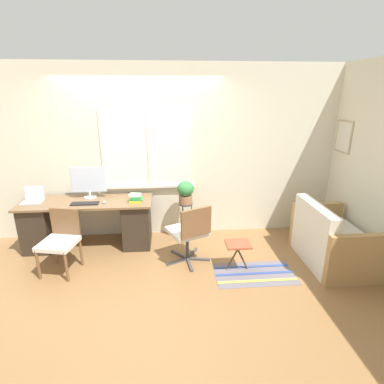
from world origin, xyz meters
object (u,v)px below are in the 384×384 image
at_px(folding_stool, 238,246).
at_px(monitor, 89,181).
at_px(mouse, 104,202).
at_px(desk_chair_wooden, 60,239).
at_px(book_stack, 136,198).
at_px(couch_loveseat, 331,242).
at_px(office_chair_swivel, 190,232).
at_px(keyboard, 85,204).
at_px(laptop, 33,199).
at_px(plant_stand, 186,209).
at_px(potted_plant, 186,192).

bearing_deg(folding_stool, monitor, 154.45).
distance_m(mouse, desk_chair_wooden, 0.79).
distance_m(monitor, book_stack, 0.79).
xyz_separation_m(desk_chair_wooden, folding_stool, (2.32, -0.19, -0.11)).
bearing_deg(couch_loveseat, book_stack, 76.09).
bearing_deg(monitor, book_stack, -19.35).
distance_m(monitor, folding_stool, 2.41).
bearing_deg(office_chair_swivel, mouse, -47.53).
bearing_deg(keyboard, monitor, 87.44).
relative_size(laptop, couch_loveseat, 0.25).
bearing_deg(mouse, plant_stand, 9.43).
height_order(desk_chair_wooden, plant_stand, desk_chair_wooden).
relative_size(couch_loveseat, plant_stand, 1.86).
xyz_separation_m(laptop, monitor, (0.79, 0.12, 0.21)).
height_order(keyboard, office_chair_swivel, office_chair_swivel).
bearing_deg(plant_stand, mouse, -170.57).
bearing_deg(book_stack, office_chair_swivel, -34.12).
bearing_deg(laptop, potted_plant, 1.50).
bearing_deg(monitor, folding_stool, -25.55).
bearing_deg(desk_chair_wooden, potted_plant, 36.26).
xyz_separation_m(keyboard, folding_stool, (2.11, -0.72, -0.40)).
bearing_deg(book_stack, couch_loveseat, -13.91).
xyz_separation_m(book_stack, plant_stand, (0.75, 0.19, -0.26)).
bearing_deg(plant_stand, laptop, -178.50).
bearing_deg(mouse, potted_plant, 9.43).
bearing_deg(office_chair_swivel, monitor, -52.46).
height_order(book_stack, potted_plant, potted_plant).
bearing_deg(desk_chair_wooden, keyboard, 80.56).
distance_m(keyboard, potted_plant, 1.49).
distance_m(monitor, office_chair_swivel, 1.74).
height_order(laptop, keyboard, laptop).
distance_m(laptop, folding_stool, 3.05).
height_order(monitor, folding_stool, monitor).
bearing_deg(keyboard, folding_stool, -18.87).
relative_size(mouse, folding_stool, 0.18).
bearing_deg(folding_stool, plant_stand, 123.89).
distance_m(keyboard, plant_stand, 1.51).
relative_size(office_chair_swivel, couch_loveseat, 0.75).
bearing_deg(keyboard, couch_loveseat, -10.56).
relative_size(keyboard, mouse, 5.66).
relative_size(keyboard, folding_stool, 0.99).
height_order(office_chair_swivel, potted_plant, potted_plant).
distance_m(laptop, monitor, 0.83).
height_order(laptop, mouse, laptop).
bearing_deg(laptop, couch_loveseat, -10.75).
xyz_separation_m(mouse, office_chair_swivel, (1.21, -0.50, -0.28)).
bearing_deg(couch_loveseat, laptop, 79.25).
bearing_deg(folding_stool, laptop, 163.05).
xyz_separation_m(desk_chair_wooden, office_chair_swivel, (1.70, 0.05, 0.02)).
xyz_separation_m(laptop, desk_chair_wooden, (0.57, -0.69, -0.33)).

